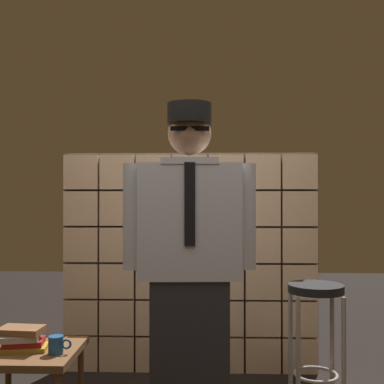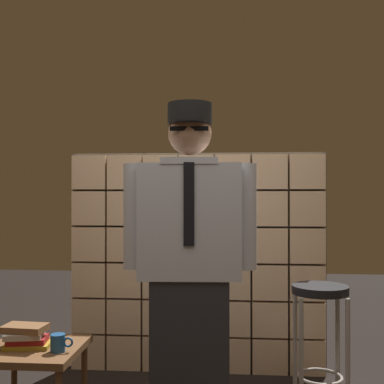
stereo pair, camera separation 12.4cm
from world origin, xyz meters
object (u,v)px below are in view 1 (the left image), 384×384
(standing_person, at_px, (190,264))
(bar_stool, at_px, (316,317))
(book_stack, at_px, (23,338))
(coffee_mug, at_px, (56,345))
(side_table, at_px, (31,360))

(standing_person, distance_m, bar_stool, 0.92)
(book_stack, xyz_separation_m, coffee_mug, (0.21, -0.06, -0.02))
(side_table, bearing_deg, standing_person, -1.23)
(book_stack, bearing_deg, coffee_mug, -15.70)
(standing_person, distance_m, side_table, 1.03)
(standing_person, bearing_deg, book_stack, 176.90)
(bar_stool, distance_m, coffee_mug, 1.54)
(side_table, bearing_deg, book_stack, -161.85)
(book_stack, relative_size, coffee_mug, 2.17)
(coffee_mug, bearing_deg, side_table, 156.28)
(bar_stool, xyz_separation_m, coffee_mug, (-1.48, -0.41, -0.06))
(book_stack, bearing_deg, side_table, 18.15)
(standing_person, height_order, bar_stool, standing_person)
(standing_person, relative_size, book_stack, 6.74)
(standing_person, relative_size, bar_stool, 2.33)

